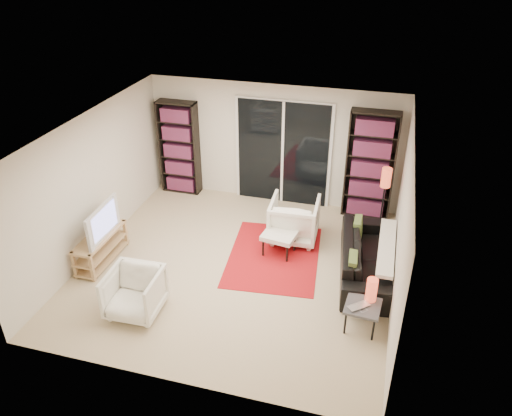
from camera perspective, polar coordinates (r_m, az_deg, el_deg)
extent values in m
plane|color=beige|center=(8.37, -2.21, -6.72)|extent=(5.00, 5.00, 0.00)
cube|color=silver|center=(9.89, 2.02, 7.28)|extent=(5.00, 0.02, 2.40)
cube|color=silver|center=(5.82, -9.97, -11.17)|extent=(5.00, 0.02, 2.40)
cube|color=silver|center=(8.74, -18.22, 2.58)|extent=(0.02, 5.00, 2.40)
cube|color=silver|center=(7.44, 16.32, -2.05)|extent=(0.02, 5.00, 2.40)
cube|color=white|center=(7.21, -2.58, 8.83)|extent=(5.00, 5.00, 0.02)
cube|color=white|center=(9.89, 3.10, 6.29)|extent=(1.92, 0.06, 2.16)
cube|color=black|center=(9.85, 3.05, 6.22)|extent=(1.80, 0.02, 2.10)
cube|color=white|center=(9.84, 3.04, 6.19)|extent=(0.05, 0.02, 2.10)
cube|color=black|center=(10.43, -8.75, 6.83)|extent=(0.80, 0.30, 1.95)
cube|color=maroon|center=(10.42, -8.79, 6.78)|extent=(0.70, 0.22, 1.85)
cube|color=black|center=(9.58, 12.92, 4.77)|extent=(0.90, 0.30, 2.10)
cube|color=maroon|center=(9.56, 12.91, 4.73)|extent=(0.80, 0.22, 2.00)
cube|color=tan|center=(8.64, -17.49, -3.13)|extent=(0.37, 1.17, 0.04)
cube|color=tan|center=(8.76, -17.27, -4.40)|extent=(0.37, 1.17, 0.03)
cube|color=tan|center=(8.87, -17.09, -5.42)|extent=(0.37, 1.17, 0.04)
cube|color=tan|center=(8.48, -20.04, -6.16)|extent=(0.05, 0.05, 0.50)
cube|color=tan|center=(9.22, -16.39, -2.43)|extent=(0.05, 0.05, 0.50)
cube|color=tan|center=(8.32, -18.24, -6.57)|extent=(0.05, 0.05, 0.50)
cube|color=tan|center=(9.07, -14.68, -2.73)|extent=(0.05, 0.05, 0.50)
imported|color=black|center=(8.48, -17.68, -1.44)|extent=(0.17, 0.98, 0.56)
cube|color=#B11218|center=(8.61, 2.06, -5.50)|extent=(1.70, 2.18, 0.01)
imported|color=black|center=(8.25, 12.63, -5.50)|extent=(1.05, 2.20, 0.62)
imported|color=white|center=(8.90, 4.37, -1.32)|extent=(0.88, 0.90, 0.78)
imported|color=white|center=(7.49, -13.72, -9.40)|extent=(0.77, 0.79, 0.69)
cube|color=white|center=(8.49, 2.66, -3.19)|extent=(0.61, 0.52, 0.08)
cylinder|color=black|center=(8.53, 0.81, -4.60)|extent=(0.04, 0.04, 0.32)
cylinder|color=black|center=(8.81, 1.74, -3.40)|extent=(0.04, 0.04, 0.32)
cylinder|color=black|center=(8.40, 3.56, -5.27)|extent=(0.04, 0.04, 0.32)
cylinder|color=black|center=(8.68, 4.41, -4.03)|extent=(0.04, 0.04, 0.32)
cube|color=#444449|center=(7.16, 12.12, -10.95)|extent=(0.51, 0.51, 0.04)
cylinder|color=black|center=(7.15, 10.17, -12.78)|extent=(0.03, 0.03, 0.38)
cylinder|color=black|center=(7.44, 10.73, -10.88)|extent=(0.03, 0.03, 0.38)
cylinder|color=black|center=(7.13, 13.25, -13.34)|extent=(0.03, 0.03, 0.38)
cylinder|color=black|center=(7.42, 13.68, -11.41)|extent=(0.03, 0.03, 0.38)
imported|color=silver|center=(7.07, 11.89, -11.13)|extent=(0.37, 0.36, 0.03)
cylinder|color=#E0492A|center=(7.15, 13.07, -9.07)|extent=(0.16, 0.16, 0.35)
cylinder|color=black|center=(9.52, 13.83, -2.60)|extent=(0.20, 0.20, 0.03)
cylinder|color=black|center=(9.29, 14.17, -0.13)|extent=(0.03, 0.03, 0.98)
cylinder|color=#E0492A|center=(9.00, 14.66, 3.38)|extent=(0.18, 0.18, 0.35)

